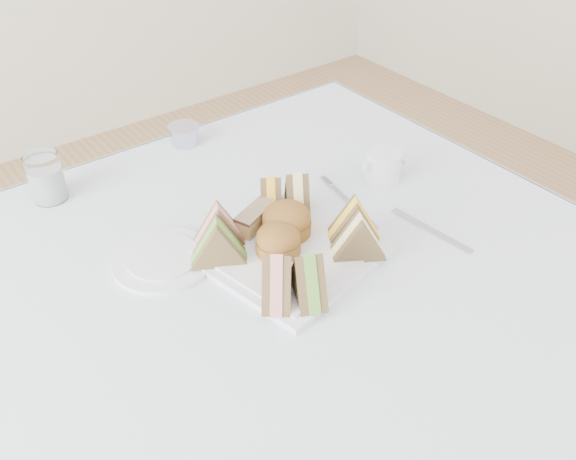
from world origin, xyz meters
TOP-DOWN VIEW (x-y plane):
  - table at (0.00, 0.00)m, footprint 0.90×0.90m
  - tablecloth at (0.00, 0.00)m, footprint 1.02×1.02m
  - serving_plate at (-0.00, 0.03)m, footprint 0.31×0.31m
  - sandwich_fl_a at (-0.09, -0.05)m, footprint 0.09×0.10m
  - sandwich_fl_b at (-0.05, -0.08)m, footprint 0.07×0.10m
  - sandwich_fr_a at (0.10, -0.02)m, footprint 0.10×0.08m
  - sandwich_fr_b at (0.08, -0.05)m, footprint 0.10×0.08m
  - sandwich_bl_a at (-0.11, 0.07)m, footprint 0.10×0.08m
  - sandwich_bl_b at (-0.09, 0.11)m, footprint 0.09×0.07m
  - sandwich_br_a at (0.08, 0.11)m, footprint 0.08×0.09m
  - sandwich_br_b at (0.04, 0.13)m, footprint 0.07×0.08m
  - scone_left at (-0.02, 0.03)m, footprint 0.08×0.08m
  - scone_right at (0.02, 0.06)m, footprint 0.12×0.12m
  - pastry_slice at (-0.02, 0.11)m, footprint 0.09×0.06m
  - side_plate at (-0.18, 0.13)m, footprint 0.18×0.18m
  - water_glass at (-0.26, 0.43)m, footprint 0.07×0.07m
  - tea_strainer at (0.04, 0.46)m, footprint 0.07×0.07m
  - knife at (0.23, -0.07)m, footprint 0.03×0.17m
  - fork at (0.17, 0.06)m, footprint 0.03×0.16m
  - creamer_jug at (0.28, 0.10)m, footprint 0.08×0.08m

SIDE VIEW (x-z plane):
  - table at x=0.00m, z-range 0.00..0.74m
  - tablecloth at x=0.00m, z-range 0.74..0.75m
  - knife at x=0.23m, z-range 0.75..0.75m
  - fork at x=0.17m, z-range 0.75..0.75m
  - side_plate at x=-0.18m, z-range 0.75..0.76m
  - serving_plate at x=0.00m, z-range 0.75..0.76m
  - tea_strainer at x=0.04m, z-range 0.75..0.78m
  - creamer_jug at x=0.28m, z-range 0.75..0.81m
  - pastry_slice at x=-0.02m, z-range 0.76..0.80m
  - scone_left at x=-0.02m, z-range 0.76..0.81m
  - scone_right at x=0.02m, z-range 0.76..0.81m
  - water_glass at x=-0.26m, z-range 0.75..0.84m
  - sandwich_br_b at x=0.04m, z-range 0.76..0.83m
  - sandwich_bl_b at x=-0.09m, z-range 0.76..0.83m
  - sandwich_br_a at x=0.08m, z-range 0.76..0.83m
  - sandwich_fr_a at x=0.10m, z-range 0.76..0.84m
  - sandwich_fr_b at x=0.08m, z-range 0.76..0.84m
  - sandwich_fl_b at x=-0.05m, z-range 0.76..0.84m
  - sandwich_fl_a at x=-0.09m, z-range 0.76..0.84m
  - sandwich_bl_a at x=-0.11m, z-range 0.76..0.84m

